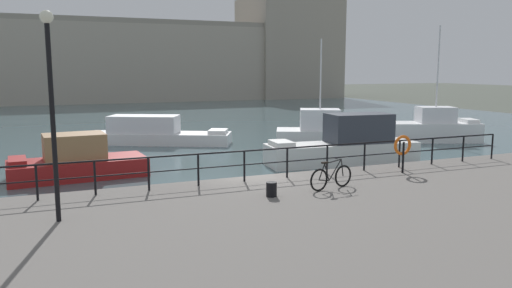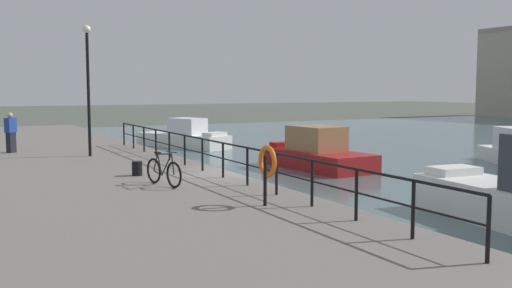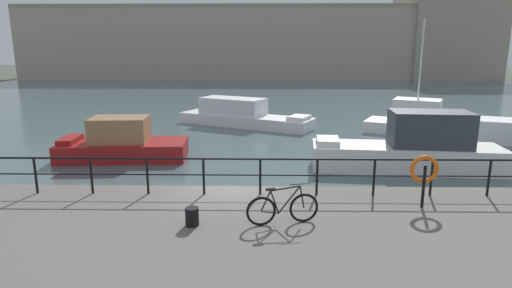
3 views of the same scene
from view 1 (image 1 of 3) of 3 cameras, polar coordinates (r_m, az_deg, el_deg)
The scene contains 14 objects.
ground_plane at distance 18.19m, azimuth -0.02°, elevation -6.85°, with size 240.00×240.00×0.00m, color #4C5147.
water_basin at distance 47.13m, azimuth -14.23°, elevation 2.43°, with size 80.00×60.00×0.01m, color #476066.
quay_promenade at distance 12.56m, azimuth 11.66°, elevation -11.70°, with size 56.00×13.00×1.05m, color slate.
harbor_building at distance 79.68m, azimuth -12.50°, elevation 9.39°, with size 77.87×13.87×16.75m.
moored_small_launch at distance 26.14m, azimuth 10.33°, elevation -0.09°, with size 8.10×2.85×2.55m.
moored_green_narrowboat at distance 33.07m, azimuth -11.58°, elevation 1.27°, with size 9.34×6.19×1.84m.
moored_blue_motorboat at distance 34.46m, azimuth 7.17°, elevation 1.79°, with size 6.09×4.76×6.83m.
moored_harbor_tender at distance 35.39m, azimuth 18.85°, elevation 1.66°, with size 7.52×4.78×7.65m.
moored_red_daysailer at distance 23.71m, azimuth -19.85°, elevation -1.91°, with size 6.02×2.91×1.99m.
quay_railing at distance 17.15m, azimuth 1.17°, elevation -1.67°, with size 21.04×0.07×1.08m.
parked_bicycle at distance 16.03m, azimuth 8.60°, elevation -3.76°, with size 1.74×0.45×0.98m.
mooring_bollard at distance 14.98m, azimuth 1.78°, elevation -5.20°, with size 0.32×0.32×0.44m, color black.
life_ring_stand at distance 19.02m, azimuth 16.42°, elevation -0.28°, with size 0.75×0.16×1.40m.
quay_lamp_post at distance 13.08m, azimuth -22.40°, elevation 5.60°, with size 0.32×0.32×5.17m.
Camera 1 is at (-6.71, -16.20, 4.84)m, focal length 34.98 mm.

